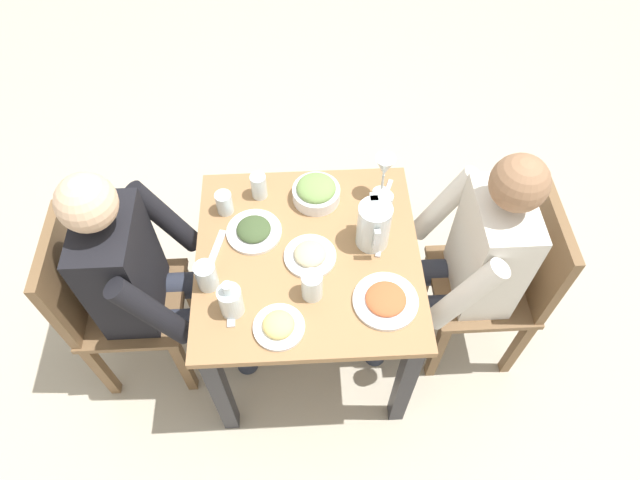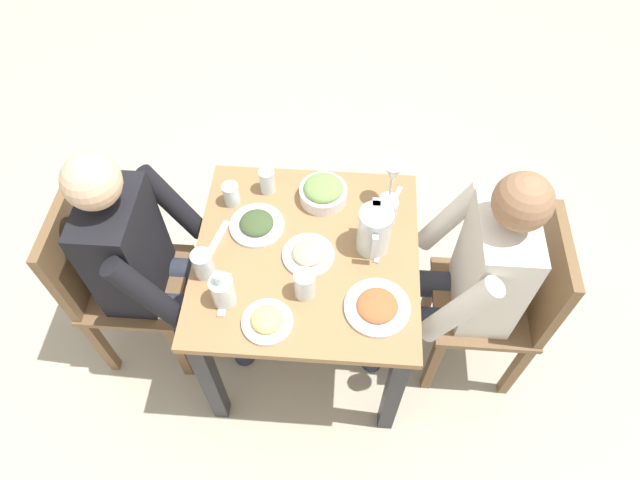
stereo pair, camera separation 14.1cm
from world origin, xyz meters
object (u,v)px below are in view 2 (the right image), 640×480
salad_bowl (323,191)px  plate_fries (267,321)px  plate_rice_curry (377,307)px  water_glass_center (388,211)px  water_glass_far_right (267,181)px  water_glass_near_left (203,264)px  oil_carafe (223,292)px  chair_far (508,298)px  water_glass_far_left (305,284)px  water_glass_near_right (231,194)px  diner_far (462,275)px  diner_near (154,260)px  plate_beans (308,254)px  water_pitcher (374,231)px  wine_glass (393,175)px  chair_near (113,277)px  plate_dolmas (257,224)px  dining_table (307,274)px

salad_bowl → plate_fries: 0.57m
plate_rice_curry → water_glass_center: size_ratio=2.10×
water_glass_far_right → water_glass_near_left: (0.40, -0.17, 0.00)m
plate_fries → oil_carafe: 0.18m
chair_far → water_glass_far_left: 0.84m
water_glass_center → water_glass_near_right: bearing=-94.5°
salad_bowl → water_glass_far_left: bearing=-4.6°
diner_far → water_glass_far_right: size_ratio=11.28×
chair_far → salad_bowl: size_ratio=4.87×
diner_near → water_glass_far_left: diner_near is taller
plate_beans → water_glass_near_left: size_ratio=1.71×
water_glass_near_left → oil_carafe: bearing=39.8°
plate_beans → water_glass_far_left: water_glass_far_left is taller
water_pitcher → wine_glass: (-0.23, 0.06, 0.05)m
chair_near → diner_far: 1.37m
plate_beans → oil_carafe: size_ratio=1.14×
diner_near → salad_bowl: diner_near is taller
water_glass_near_right → wine_glass: size_ratio=0.47×
water_pitcher → water_glass_near_right: (-0.17, -0.54, -0.05)m
chair_near → water_glass_near_right: 0.60m
plate_dolmas → water_glass_near_right: bearing=-135.4°
chair_near → water_glass_far_left: (0.15, 0.79, 0.29)m
diner_near → plate_rice_curry: 0.86m
plate_beans → water_pitcher: bearing=104.7°
diner_near → salad_bowl: (-0.27, 0.62, 0.13)m
oil_carafe → plate_beans: bearing=126.6°
plate_beans → salad_bowl: bearing=172.6°
plate_dolmas → plate_fries: 0.41m
water_pitcher → water_glass_far_right: size_ratio=1.81×
dining_table → water_glass_far_left: size_ratio=7.07×
water_glass_center → water_glass_far_right: (-0.12, -0.46, -0.00)m
plate_dolmas → diner_far: bearing=82.1°
chair_far → oil_carafe: (0.21, -1.04, 0.29)m
water_glass_center → water_glass_near_left: water_glass_near_left is taller
water_glass_far_right → plate_fries: bearing=6.9°
water_glass_near_right → wine_glass: bearing=95.2°
water_glass_center → chair_far: bearing=70.8°
chair_near → diner_near: diner_near is taller
diner_near → oil_carafe: bearing=57.6°
water_glass_near_right → water_pitcher: bearing=72.4°
plate_fries → plate_beans: (-0.28, 0.11, -0.00)m
water_glass_far_right → water_pitcher: bearing=59.6°
chair_near → chair_far: size_ratio=1.00×
water_glass_near_right → plate_beans: bearing=53.5°
plate_beans → water_glass_near_right: bearing=-126.5°
plate_beans → plate_rice_curry: size_ratio=0.84×
water_pitcher → water_glass_far_right: 0.48m
water_glass_center → diner_near: bearing=-78.1°
chair_near → water_glass_near_left: (0.10, 0.43, 0.29)m
chair_far → diner_far: size_ratio=0.75×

